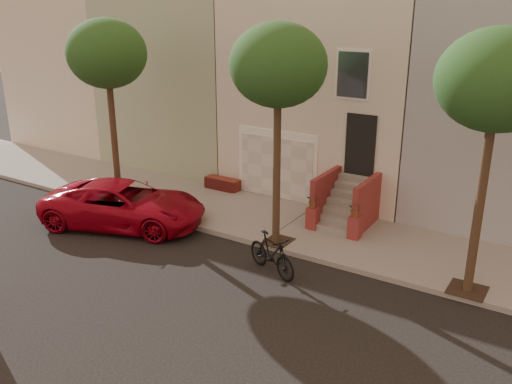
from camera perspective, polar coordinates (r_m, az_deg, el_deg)
The scene contains 8 objects.
ground at distance 14.12m, azimuth -9.68°, elevation -10.26°, with size 90.00×90.00×0.00m, color black.
sidewalk at distance 17.97m, azimuth 1.66°, elevation -3.02°, with size 40.00×3.70×0.15m, color gray.
house_row at distance 22.09m, azimuth 9.65°, elevation 10.58°, with size 33.10×11.70×7.00m.
tree_left at distance 19.04m, azimuth -15.37°, elevation 13.70°, with size 2.70×2.57×6.30m.
tree_mid at distance 14.95m, azimuth 2.33°, elevation 12.98°, with size 2.70×2.57×6.30m.
tree_right at distance 13.12m, azimuth 23.97°, elevation 10.48°, with size 2.70×2.57×6.30m.
pickup_truck at distance 18.04m, azimuth -13.66°, elevation -1.27°, with size 2.41×5.23×1.45m, color #9D0619.
motorcycle at distance 14.56m, azimuth 1.65°, elevation -6.50°, with size 0.53×1.88×1.13m, color black.
Camera 1 is at (8.43, -8.97, 6.91)m, focal length 38.18 mm.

